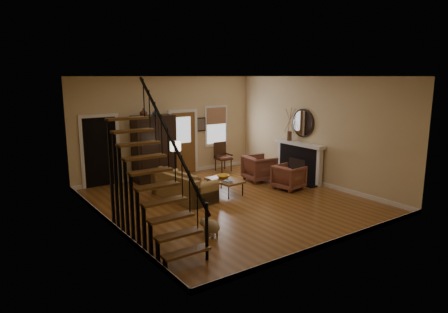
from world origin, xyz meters
TOP-DOWN VIEW (x-y plane):
  - room at (-0.41, 1.76)m, footprint 7.00×7.33m
  - staircase at (-2.78, -1.30)m, footprint 0.94×2.80m
  - fireplace at (3.13, 0.50)m, footprint 0.33×1.95m
  - armoire at (-0.70, 3.15)m, footprint 1.30×0.60m
  - vase_a at (-1.05, 3.05)m, footprint 0.24×0.24m
  - vase_b at (-0.65, 3.05)m, footprint 0.20×0.20m
  - sofa at (-0.89, 0.90)m, footprint 1.12×2.05m
  - coffee_table at (0.30, 0.65)m, footprint 0.73×1.15m
  - bowl at (0.35, 0.80)m, footprint 0.38×0.38m
  - books at (0.18, 0.35)m, footprint 0.20×0.27m
  - armchair_left at (2.14, -0.04)m, footprint 0.89×0.87m
  - armchair_right at (2.05, 1.21)m, footprint 1.01×0.99m
  - floor_lamp at (-0.54, 1.99)m, footprint 0.35×0.35m
  - side_chair at (1.85, 2.95)m, footprint 0.54×0.54m
  - dog at (-1.68, -1.68)m, footprint 0.37×0.53m

SIDE VIEW (x-z plane):
  - dog at x=-1.68m, z-range 0.00..0.35m
  - coffee_table at x=0.30m, z-range 0.00..0.42m
  - sofa at x=-0.89m, z-range 0.00..0.72m
  - armchair_left at x=2.14m, z-range 0.00..0.73m
  - armchair_right at x=2.05m, z-range 0.00..0.81m
  - books at x=0.18m, z-range 0.42..0.47m
  - bowl at x=0.35m, z-range 0.42..0.51m
  - side_chair at x=1.85m, z-range 0.00..1.02m
  - floor_lamp at x=-0.54m, z-range 0.00..1.40m
  - fireplace at x=3.13m, z-range -0.41..1.89m
  - armoire at x=-0.70m, z-range 0.00..2.10m
  - room at x=-0.41m, z-range -0.14..3.16m
  - staircase at x=-2.78m, z-range 0.00..3.20m
  - vase_b at x=-0.65m, z-range 2.10..2.31m
  - vase_a at x=-1.05m, z-range 2.10..2.35m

